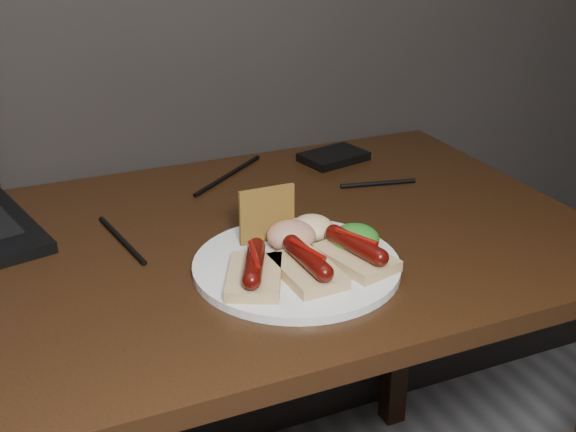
% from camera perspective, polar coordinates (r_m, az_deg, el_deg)
% --- Properties ---
extents(desk, '(1.40, 0.70, 0.75)m').
position_cam_1_polar(desk, '(1.12, -10.95, -7.14)').
color(desk, black).
rests_on(desk, ground).
extents(hard_drive, '(0.14, 0.11, 0.02)m').
position_cam_1_polar(hard_drive, '(1.43, 3.62, 4.70)').
color(hard_drive, black).
rests_on(hard_drive, desk).
extents(desk_cables, '(0.93, 0.36, 0.01)m').
position_cam_1_polar(desk_cables, '(1.19, -10.75, -0.05)').
color(desk_cables, black).
rests_on(desk_cables, desk).
extents(plate, '(0.32, 0.32, 0.01)m').
position_cam_1_polar(plate, '(1.02, 0.68, -3.92)').
color(plate, silver).
rests_on(plate, desk).
extents(bread_sausage_left, '(0.11, 0.13, 0.04)m').
position_cam_1_polar(bread_sausage_left, '(0.96, -2.68, -4.32)').
color(bread_sausage_left, '#DDC582').
rests_on(bread_sausage_left, plate).
extents(bread_sausage_center, '(0.08, 0.12, 0.04)m').
position_cam_1_polar(bread_sausage_center, '(0.97, 1.53, -3.91)').
color(bread_sausage_center, '#DDC582').
rests_on(bread_sausage_center, plate).
extents(bread_sausage_right, '(0.10, 0.13, 0.04)m').
position_cam_1_polar(bread_sausage_right, '(1.01, 5.37, -2.87)').
color(bread_sausage_right, '#DDC582').
rests_on(bread_sausage_right, plate).
extents(crispbread, '(0.09, 0.01, 0.08)m').
position_cam_1_polar(crispbread, '(1.06, -1.67, 0.12)').
color(crispbread, olive).
rests_on(crispbread, plate).
extents(salad_greens, '(0.07, 0.07, 0.04)m').
position_cam_1_polar(salad_greens, '(1.04, 5.34, -1.79)').
color(salad_greens, '#125A16').
rests_on(salad_greens, plate).
extents(salsa_mound, '(0.07, 0.07, 0.04)m').
position_cam_1_polar(salsa_mound, '(1.04, 0.27, -1.55)').
color(salsa_mound, maroon).
rests_on(salsa_mound, plate).
extents(coleslaw_mound, '(0.06, 0.06, 0.04)m').
position_cam_1_polar(coleslaw_mound, '(1.07, 1.91, -0.92)').
color(coleslaw_mound, beige).
rests_on(coleslaw_mound, plate).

